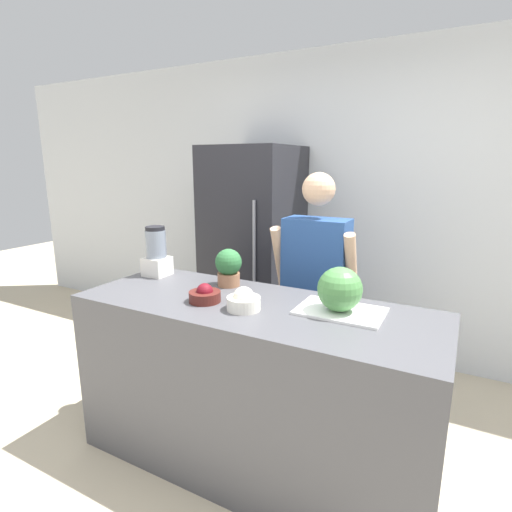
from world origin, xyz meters
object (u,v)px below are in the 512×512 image
object	(u,v)px
person	(315,293)
bowl_cream	(244,301)
blender	(156,253)
refrigerator	(254,252)
watermelon	(340,289)
potted_plant	(229,267)
bowl_cherries	(205,295)

from	to	relation	value
person	bowl_cream	size ratio (longest dim) A/B	9.52
person	blender	size ratio (longest dim) A/B	5.01
refrigerator	bowl_cream	xyz separation A→B (m)	(0.68, -1.36, 0.09)
refrigerator	bowl_cream	size ratio (longest dim) A/B	10.65
person	refrigerator	bearing A→B (deg)	143.11
person	watermelon	world-z (taller)	person
person	potted_plant	bearing A→B (deg)	-129.01
refrigerator	person	world-z (taller)	refrigerator
blender	potted_plant	distance (m)	0.53
person	watermelon	xyz separation A→B (m)	(0.34, -0.60, 0.25)
person	bowl_cream	xyz separation A→B (m)	(-0.10, -0.78, 0.17)
refrigerator	potted_plant	size ratio (longest dim) A/B	8.07
watermelon	potted_plant	distance (m)	0.73
bowl_cherries	potted_plant	bearing A→B (deg)	97.26
blender	watermelon	bearing A→B (deg)	-4.72
watermelon	person	bearing A→B (deg)	119.17
person	blender	bearing A→B (deg)	-151.34
blender	potted_plant	world-z (taller)	blender
person	blender	world-z (taller)	person
refrigerator	potted_plant	xyz separation A→B (m)	(0.40, -1.05, 0.17)
refrigerator	person	xyz separation A→B (m)	(0.78, -0.59, -0.08)
potted_plant	person	bearing A→B (deg)	50.99
watermelon	blender	world-z (taller)	blender
person	potted_plant	size ratio (longest dim) A/B	7.21
bowl_cherries	blender	bearing A→B (deg)	154.43
person	potted_plant	distance (m)	0.65
person	bowl_cream	bearing A→B (deg)	-97.25
refrigerator	watermelon	distance (m)	1.64
bowl_cherries	potted_plant	size ratio (longest dim) A/B	0.75
refrigerator	potted_plant	world-z (taller)	refrigerator
refrigerator	blender	distance (m)	1.11
bowl_cherries	bowl_cream	size ratio (longest dim) A/B	1.00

